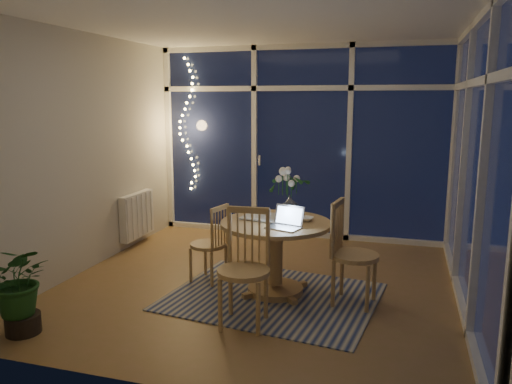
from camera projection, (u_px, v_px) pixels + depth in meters
floor at (261, 284)px, 5.16m from camera, size 4.00×4.00×0.00m
ceiling at (261, 22)px, 4.69m from camera, size 4.00×4.00×0.00m
wall_back at (302, 143)px, 6.81m from camera, size 4.00×0.04×2.60m
wall_front at (170, 196)px, 3.04m from camera, size 4.00×0.04×2.60m
wall_left at (87, 153)px, 5.49m from camera, size 0.04×4.00×2.60m
wall_right at (480, 167)px, 4.36m from camera, size 0.04×4.00×2.60m
window_wall_back at (301, 143)px, 6.77m from camera, size 4.00×0.10×2.60m
window_wall_right at (475, 167)px, 4.37m from camera, size 0.10×4.00×2.60m
radiator at (137, 215)px, 6.49m from camera, size 0.10×0.70×0.58m
fairy_lights at (187, 125)px, 7.12m from camera, size 0.24×0.10×1.85m
garden_patio at (356, 200)px, 9.74m from camera, size 12.00×6.00×0.10m
garden_fence at (336, 148)px, 10.18m from camera, size 11.00×0.08×1.80m
neighbour_roof at (365, 87)px, 12.68m from camera, size 7.00×3.00×2.20m
garden_shrubs at (271, 185)px, 8.51m from camera, size 0.90×0.90×0.90m
rug at (273, 296)px, 4.82m from camera, size 2.10×1.76×0.01m
dining_table at (276, 258)px, 4.85m from camera, size 1.19×1.19×0.73m
chair_left at (208, 243)px, 5.17m from camera, size 0.46×0.46×0.84m
chair_right at (355, 253)px, 4.57m from camera, size 0.51×0.51×0.99m
chair_front at (244, 269)px, 4.13m from camera, size 0.50×0.50×1.00m
laptop at (284, 217)px, 4.51m from camera, size 0.35×0.33×0.21m
flower_vase at (290, 204)px, 5.07m from camera, size 0.23×0.23×0.21m
bowl at (305, 219)px, 4.81m from camera, size 0.17×0.17×0.04m
newspapers at (267, 217)px, 4.91m from camera, size 0.44×0.35×0.02m
phone at (275, 223)px, 4.69m from camera, size 0.12×0.06×0.01m
potted_plant at (20, 289)px, 4.02m from camera, size 0.68×0.64×0.76m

